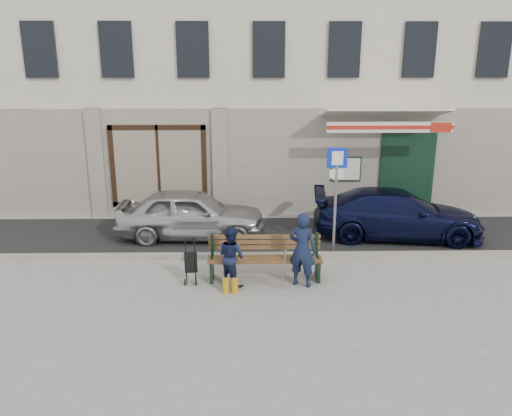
{
  "coord_description": "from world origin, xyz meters",
  "views": [
    {
      "loc": [
        -0.61,
        -9.5,
        4.36
      ],
      "look_at": [
        -0.41,
        1.6,
        1.2
      ],
      "focal_mm": 35.0,
      "sensor_mm": 36.0,
      "label": 1
    }
  ],
  "objects_px": {
    "car_silver": "(191,214)",
    "stroller": "(191,263)",
    "woman": "(231,256)",
    "man": "(302,250)",
    "bench": "(263,259)",
    "parking_sign": "(336,184)",
    "car_navy": "(397,214)"
  },
  "relations": [
    {
      "from": "bench",
      "to": "stroller",
      "type": "relative_size",
      "value": 2.61
    },
    {
      "from": "bench",
      "to": "parking_sign",
      "type": "bearing_deg",
      "value": 42.01
    },
    {
      "from": "car_navy",
      "to": "bench",
      "type": "distance_m",
      "value": 4.48
    },
    {
      "from": "parking_sign",
      "to": "car_silver",
      "type": "bearing_deg",
      "value": 163.57
    },
    {
      "from": "woman",
      "to": "stroller",
      "type": "height_order",
      "value": "woman"
    },
    {
      "from": "man",
      "to": "woman",
      "type": "distance_m",
      "value": 1.46
    },
    {
      "from": "car_navy",
      "to": "stroller",
      "type": "distance_m",
      "value": 5.81
    },
    {
      "from": "parking_sign",
      "to": "bench",
      "type": "distance_m",
      "value": 2.69
    },
    {
      "from": "parking_sign",
      "to": "man",
      "type": "xyz_separation_m",
      "value": [
        -0.98,
        -1.92,
        -0.92
      ]
    },
    {
      "from": "stroller",
      "to": "bench",
      "type": "bearing_deg",
      "value": -4.93
    },
    {
      "from": "parking_sign",
      "to": "bench",
      "type": "height_order",
      "value": "parking_sign"
    },
    {
      "from": "car_silver",
      "to": "stroller",
      "type": "height_order",
      "value": "car_silver"
    },
    {
      "from": "car_silver",
      "to": "woman",
      "type": "relative_size",
      "value": 3.06
    },
    {
      "from": "car_navy",
      "to": "parking_sign",
      "type": "relative_size",
      "value": 1.71
    },
    {
      "from": "woman",
      "to": "parking_sign",
      "type": "bearing_deg",
      "value": -98.47
    },
    {
      "from": "car_silver",
      "to": "man",
      "type": "xyz_separation_m",
      "value": [
        2.59,
        -3.02,
        0.13
      ]
    },
    {
      "from": "car_navy",
      "to": "stroller",
      "type": "xyz_separation_m",
      "value": [
        -5.11,
        -2.76,
        -0.23
      ]
    },
    {
      "from": "parking_sign",
      "to": "car_navy",
      "type": "bearing_deg",
      "value": 30.58
    },
    {
      "from": "woman",
      "to": "stroller",
      "type": "bearing_deg",
      "value": 33.12
    },
    {
      "from": "bench",
      "to": "woman",
      "type": "xyz_separation_m",
      "value": [
        -0.65,
        -0.27,
        0.17
      ]
    },
    {
      "from": "man",
      "to": "stroller",
      "type": "xyz_separation_m",
      "value": [
        -2.3,
        0.22,
        -0.38
      ]
    },
    {
      "from": "car_silver",
      "to": "parking_sign",
      "type": "bearing_deg",
      "value": -105.47
    },
    {
      "from": "car_silver",
      "to": "parking_sign",
      "type": "relative_size",
      "value": 1.5
    },
    {
      "from": "bench",
      "to": "man",
      "type": "relative_size",
      "value": 1.54
    },
    {
      "from": "car_navy",
      "to": "bench",
      "type": "height_order",
      "value": "car_navy"
    },
    {
      "from": "parking_sign",
      "to": "stroller",
      "type": "relative_size",
      "value": 2.78
    },
    {
      "from": "car_silver",
      "to": "bench",
      "type": "height_order",
      "value": "car_silver"
    },
    {
      "from": "car_silver",
      "to": "car_navy",
      "type": "bearing_deg",
      "value": -88.83
    },
    {
      "from": "parking_sign",
      "to": "man",
      "type": "height_order",
      "value": "parking_sign"
    },
    {
      "from": "parking_sign",
      "to": "woman",
      "type": "xyz_separation_m",
      "value": [
        -2.43,
        -1.87,
        -1.07
      ]
    },
    {
      "from": "woman",
      "to": "car_silver",
      "type": "bearing_deg",
      "value": -25.04
    },
    {
      "from": "car_navy",
      "to": "man",
      "type": "height_order",
      "value": "man"
    }
  ]
}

